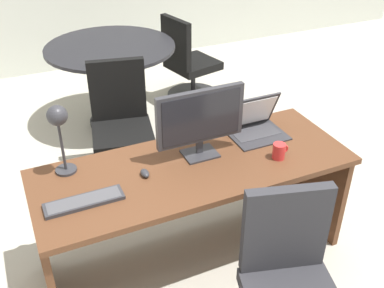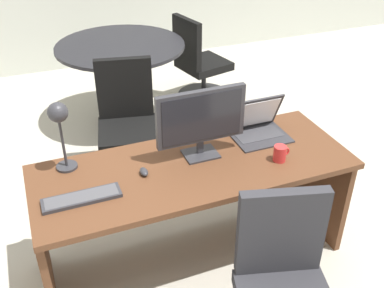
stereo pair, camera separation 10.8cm
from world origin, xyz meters
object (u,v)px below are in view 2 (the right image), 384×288
desk (191,188)px  meeting_chair_far (128,132)px  monitor (201,119)px  meeting_chair_near (199,68)px  laptop (257,123)px  desk_lamp (59,122)px  mouse (144,172)px  coffee_mug (280,153)px  meeting_table (122,64)px  keyboard (82,198)px

desk → meeting_chair_far: meeting_chair_far is taller
monitor → meeting_chair_near: (0.83, 2.07, -0.62)m
laptop → desk_lamp: size_ratio=0.81×
mouse → meeting_chair_near: size_ratio=0.09×
coffee_mug → meeting_table: (-0.43, 2.08, -0.18)m
coffee_mug → meeting_chair_far: (-0.61, 1.22, -0.40)m
meeting_table → meeting_chair_near: (0.86, 0.20, -0.24)m
mouse → desk_lamp: 0.53m
meeting_table → meeting_chair_near: meeting_chair_near is taller
laptop → mouse: size_ratio=4.41×
monitor → meeting_table: bearing=90.8°
laptop → meeting_table: size_ratio=0.29×
desk → laptop: size_ratio=5.35×
keyboard → mouse: 0.37m
meeting_chair_near → keyboard: bearing=-125.1°
laptop → meeting_table: bearing=104.4°
laptop → meeting_chair_near: (0.41, 1.96, -0.45)m
desk → meeting_chair_near: bearing=66.6°
meeting_chair_far → coffee_mug: bearing=-63.2°
desk → meeting_chair_far: bearing=97.4°
desk → mouse: 0.37m
mouse → meeting_chair_far: bearing=81.3°
keyboard → mouse: bearing=15.1°
keyboard → desk_lamp: (-0.03, 0.30, 0.30)m
meeting_table → keyboard: bearing=-109.2°
monitor → mouse: monitor is taller
desk → meeting_table: (0.05, 1.90, 0.08)m
monitor → meeting_chair_near: size_ratio=0.59×
coffee_mug → meeting_chair_far: size_ratio=0.11×
meeting_chair_far → meeting_table: bearing=78.2°
mouse → meeting_chair_far: size_ratio=0.08×
monitor → meeting_table: size_ratio=0.45×
monitor → desk_lamp: bearing=170.0°
desk_lamp → coffee_mug: size_ratio=4.20×
desk_lamp → meeting_chair_far: size_ratio=0.45×
laptop → meeting_chair_far: size_ratio=0.37×
coffee_mug → desk_lamp: bearing=163.1°
keyboard → mouse: (0.36, 0.10, 0.01)m
desk_lamp → keyboard: bearing=-84.6°
mouse → desk_lamp: desk_lamp is taller
laptop → desk_lamp: bearing=178.4°
desk_lamp → meeting_table: desk_lamp is taller
laptop → keyboard: 1.19m
meeting_chair_near → meeting_table: bearing=-166.8°
keyboard → coffee_mug: size_ratio=4.00×
monitor → meeting_chair_far: monitor is taller
desk → mouse: mouse is taller
coffee_mug → meeting_chair_far: meeting_chair_far is taller
desk → monitor: monitor is taller
laptop → meeting_table: 1.83m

